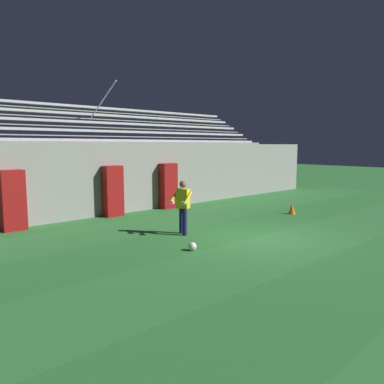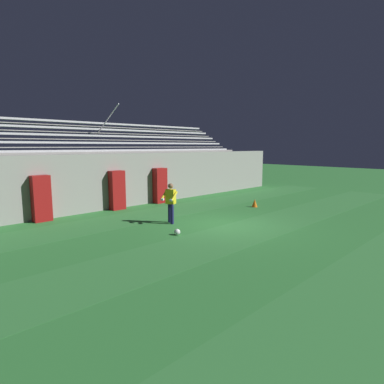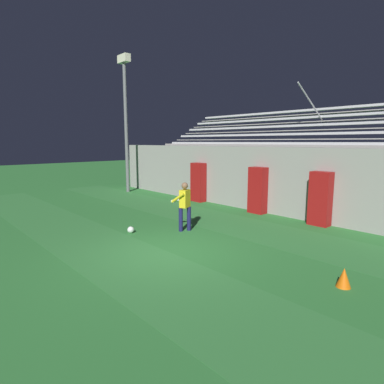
# 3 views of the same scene
# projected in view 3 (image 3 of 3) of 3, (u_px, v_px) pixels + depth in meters

# --- Properties ---
(ground_plane) EXTENTS (80.00, 80.00, 0.00)m
(ground_plane) POSITION_uv_depth(u_px,v_px,m) (167.00, 253.00, 8.78)
(ground_plane) COLOR #2D7533
(turf_stripe_mid) EXTENTS (28.00, 2.44, 0.01)m
(turf_stripe_mid) POSITION_uv_depth(u_px,v_px,m) (131.00, 263.00, 8.03)
(turf_stripe_mid) COLOR #337A38
(turf_stripe_mid) RESTS_ON ground
(turf_stripe_far) EXTENTS (28.00, 2.44, 0.01)m
(turf_stripe_far) POSITION_uv_depth(u_px,v_px,m) (251.00, 228.00, 11.27)
(turf_stripe_far) COLOR #337A38
(turf_stripe_far) RESTS_ON ground
(back_wall) EXTENTS (24.00, 0.60, 2.80)m
(back_wall) POSITION_uv_depth(u_px,v_px,m) (294.00, 182.00, 12.87)
(back_wall) COLOR #999691
(back_wall) RESTS_ON ground
(padding_pillar_gate_left) EXTENTS (0.73, 0.44, 1.96)m
(padding_pillar_gate_left) POSITION_uv_depth(u_px,v_px,m) (258.00, 190.00, 13.58)
(padding_pillar_gate_left) COLOR maroon
(padding_pillar_gate_left) RESTS_ON ground
(padding_pillar_gate_right) EXTENTS (0.73, 0.44, 1.96)m
(padding_pillar_gate_right) POSITION_uv_depth(u_px,v_px,m) (320.00, 199.00, 11.57)
(padding_pillar_gate_right) COLOR maroon
(padding_pillar_gate_right) RESTS_ON ground
(padding_pillar_far_left) EXTENTS (0.73, 0.44, 1.96)m
(padding_pillar_far_left) POSITION_uv_depth(u_px,v_px,m) (198.00, 182.00, 16.26)
(padding_pillar_far_left) COLOR maroon
(padding_pillar_far_left) RESTS_ON ground
(bleacher_stand) EXTENTS (18.00, 4.05, 5.43)m
(bleacher_stand) POSITION_uv_depth(u_px,v_px,m) (322.00, 176.00, 14.41)
(bleacher_stand) COLOR #999691
(bleacher_stand) RESTS_ON ground
(floodlight_pole) EXTENTS (0.90, 0.36, 7.95)m
(floodlight_pole) POSITION_uv_depth(u_px,v_px,m) (125.00, 107.00, 18.78)
(floodlight_pole) COLOR slate
(floodlight_pole) RESTS_ON ground
(goalkeeper) EXTENTS (0.66, 0.71, 1.67)m
(goalkeeper) POSITION_uv_depth(u_px,v_px,m) (184.00, 203.00, 10.85)
(goalkeeper) COLOR #19194C
(goalkeeper) RESTS_ON ground
(soccer_ball) EXTENTS (0.22, 0.22, 0.22)m
(soccer_ball) POSITION_uv_depth(u_px,v_px,m) (131.00, 230.00, 10.70)
(soccer_ball) COLOR white
(soccer_ball) RESTS_ON ground
(traffic_cone) EXTENTS (0.30, 0.30, 0.42)m
(traffic_cone) POSITION_uv_depth(u_px,v_px,m) (344.00, 278.00, 6.70)
(traffic_cone) COLOR orange
(traffic_cone) RESTS_ON ground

